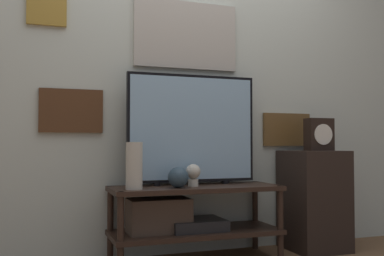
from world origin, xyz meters
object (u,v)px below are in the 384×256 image
object	(u,v)px
vase_tall_ceramic	(134,166)
television	(192,128)
decorative_bust	(193,174)
mantel_clock	(319,135)
vase_round_glass	(178,177)

from	to	relation	value
vase_tall_ceramic	television	bearing A→B (deg)	22.15
vase_tall_ceramic	decorative_bust	size ratio (longest dim) A/B	1.98
television	decorative_bust	world-z (taller)	television
vase_tall_ceramic	mantel_clock	world-z (taller)	mantel_clock
television	vase_tall_ceramic	world-z (taller)	television
vase_round_glass	vase_tall_ceramic	xyz separation A→B (m)	(-0.28, -0.01, 0.08)
television	vase_round_glass	distance (m)	0.39
decorative_bust	mantel_clock	size ratio (longest dim) A/B	0.62
vase_round_glass	television	bearing A→B (deg)	48.08
television	vase_tall_ceramic	distance (m)	0.52
television	vase_round_glass	world-z (taller)	television
television	vase_tall_ceramic	bearing A→B (deg)	-157.85
vase_round_glass	mantel_clock	bearing A→B (deg)	3.70
mantel_clock	vase_round_glass	bearing A→B (deg)	-176.30
vase_tall_ceramic	mantel_clock	bearing A→B (deg)	3.21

